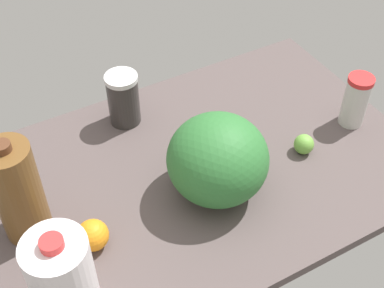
# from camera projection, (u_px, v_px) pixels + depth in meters

# --- Properties ---
(countertop) EXTENTS (1.20, 0.76, 0.03)m
(countertop) POSITION_uv_depth(u_px,v_px,m) (192.00, 175.00, 1.42)
(countertop) COLOR #554948
(countertop) RESTS_ON ground
(watermelon) EXTENTS (0.25, 0.25, 0.22)m
(watermelon) POSITION_uv_depth(u_px,v_px,m) (218.00, 159.00, 1.28)
(watermelon) COLOR #2F7233
(watermelon) RESTS_ON countertop
(shaker_bottle) EXTENTS (0.09, 0.09, 0.16)m
(shaker_bottle) POSITION_uv_depth(u_px,v_px,m) (123.00, 99.00, 1.49)
(shaker_bottle) COLOR #312E2C
(shaker_bottle) RESTS_ON countertop
(tumbler_cup) EXTENTS (0.07, 0.07, 0.16)m
(tumbler_cup) POSITION_uv_depth(u_px,v_px,m) (356.00, 100.00, 1.49)
(tumbler_cup) COLOR beige
(tumbler_cup) RESTS_ON countertop
(chocolate_milk_jug) EXTENTS (0.11, 0.11, 0.28)m
(chocolate_milk_jug) POSITION_uv_depth(u_px,v_px,m) (18.00, 192.00, 1.18)
(chocolate_milk_jug) COLOR brown
(chocolate_milk_jug) RESTS_ON countertop
(milk_jug) EXTENTS (0.13, 0.13, 0.25)m
(milk_jug) POSITION_uv_depth(u_px,v_px,m) (63.00, 280.00, 1.04)
(milk_jug) COLOR white
(milk_jug) RESTS_ON countertop
(orange_loose) EXTENTS (0.07, 0.07, 0.07)m
(orange_loose) POSITION_uv_depth(u_px,v_px,m) (93.00, 235.00, 1.21)
(orange_loose) COLOR orange
(orange_loose) RESTS_ON countertop
(lime_by_jug) EXTENTS (0.05, 0.05, 0.05)m
(lime_by_jug) POSITION_uv_depth(u_px,v_px,m) (304.00, 144.00, 1.44)
(lime_by_jug) COLOR #6DAB40
(lime_by_jug) RESTS_ON countertop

